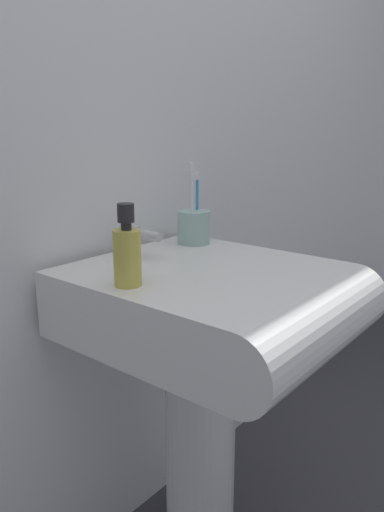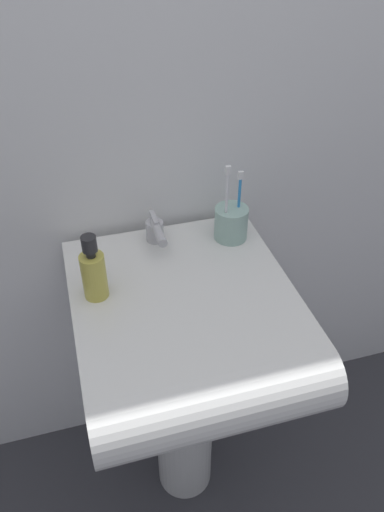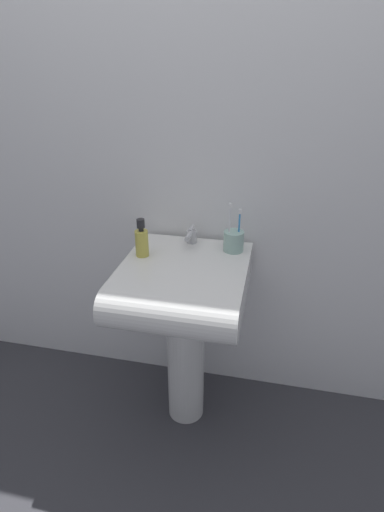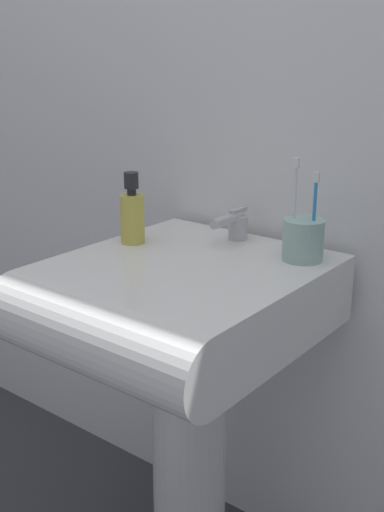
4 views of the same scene
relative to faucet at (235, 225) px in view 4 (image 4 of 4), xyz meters
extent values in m
cube|color=white|center=(0.02, 0.11, 0.36)|extent=(5.00, 0.05, 2.40)
cylinder|color=white|center=(0.02, -0.19, -0.51)|extent=(0.17, 0.17, 0.66)
cube|color=white|center=(0.02, -0.19, -0.11)|extent=(0.49, 0.51, 0.15)
cylinder|color=white|center=(0.02, -0.44, -0.11)|extent=(0.49, 0.15, 0.15)
cylinder|color=#B7B7BC|center=(0.00, 0.01, -0.01)|extent=(0.04, 0.04, 0.05)
cylinder|color=#B7B7BC|center=(0.00, -0.03, 0.02)|extent=(0.02, 0.09, 0.02)
cube|color=#B7B7BC|center=(0.00, 0.01, 0.03)|extent=(0.01, 0.06, 0.01)
cylinder|color=#99BFB2|center=(0.19, -0.03, 0.01)|extent=(0.08, 0.08, 0.09)
cylinder|color=white|center=(0.17, -0.04, 0.07)|extent=(0.01, 0.01, 0.18)
cube|color=white|center=(0.17, -0.04, 0.16)|extent=(0.01, 0.01, 0.02)
cylinder|color=#338CD8|center=(0.21, -0.02, 0.05)|extent=(0.01, 0.01, 0.15)
cube|color=white|center=(0.21, -0.02, 0.14)|extent=(0.01, 0.01, 0.02)
cylinder|color=gold|center=(-0.17, -0.15, 0.02)|extent=(0.05, 0.05, 0.11)
cylinder|color=#262628|center=(-0.17, -0.15, 0.08)|extent=(0.02, 0.02, 0.01)
cylinder|color=#262628|center=(-0.17, -0.15, 0.10)|extent=(0.03, 0.03, 0.04)
camera|label=1|loc=(-0.80, -0.83, 0.26)|focal=35.00mm
camera|label=2|loc=(-0.19, -1.00, 0.72)|focal=35.00mm
camera|label=3|loc=(0.34, -1.54, 0.70)|focal=28.00mm
camera|label=4|loc=(0.78, -1.15, 0.38)|focal=45.00mm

